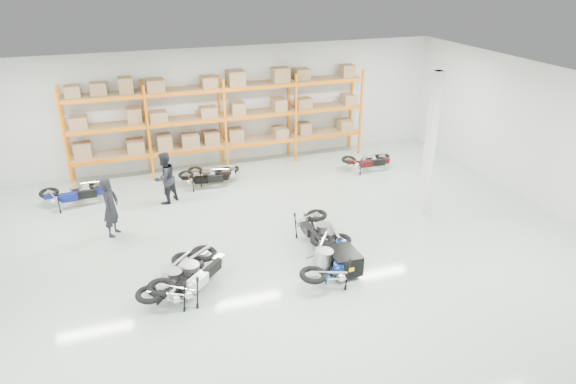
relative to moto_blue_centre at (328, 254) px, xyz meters
name	(u,v)px	position (x,y,z in m)	size (l,w,h in m)	color
room	(274,171)	(-0.79, 1.97, 1.63)	(18.00, 18.00, 18.00)	#AABEAF
pallet_rack	(222,110)	(-0.79, 8.42, 1.64)	(11.28, 0.98, 3.62)	orange
structural_column	(430,144)	(4.41, 2.47, 1.63)	(0.25, 0.25, 4.50)	white
moto_blue_centre	(328,254)	(0.00, 0.00, 0.00)	(0.90, 2.02, 1.23)	#081E55
moto_silver_left	(192,268)	(-3.38, 0.47, 0.00)	(0.90, 2.03, 1.24)	silver
moto_black_far_left	(176,275)	(-3.78, 0.40, -0.04)	(0.84, 1.88, 1.15)	black
moto_touring_right	(320,226)	(0.41, 1.54, -0.03)	(0.85, 1.91, 1.17)	black
trailer	(343,261)	(0.41, -0.05, -0.25)	(0.80, 1.51, 0.63)	black
moto_back_a	(74,189)	(-6.24, 6.58, -0.05)	(0.83, 1.86, 1.14)	navy
moto_back_b	(213,170)	(-1.54, 6.95, -0.13)	(0.71, 1.60, 0.98)	silver
moto_back_c	(206,173)	(-1.88, 6.65, -0.11)	(0.74, 1.66, 1.01)	black
moto_back_d	(368,158)	(4.30, 6.16, -0.10)	(0.75, 1.68, 1.02)	#400C0E
person_left	(111,207)	(-5.12, 4.05, 0.28)	(0.65, 0.43, 1.79)	black
person_back	(165,178)	(-3.37, 5.78, 0.26)	(0.85, 0.67, 1.76)	black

